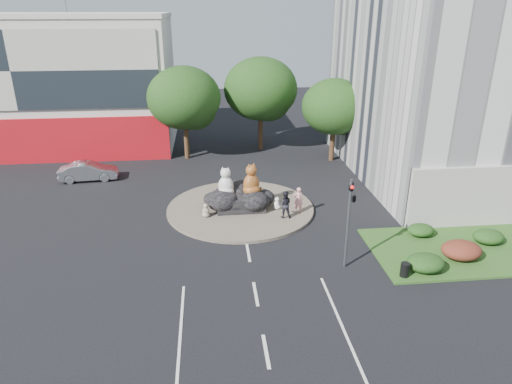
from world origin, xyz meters
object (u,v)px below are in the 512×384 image
at_px(cat_tabby, 251,179).
at_px(cat_white, 226,181).
at_px(pedestrian_dark, 285,204).
at_px(pedestrian_pink, 298,200).
at_px(litter_bin, 405,270).
at_px(parked_car, 88,171).
at_px(kitten_calico, 206,210).
at_px(kitten_white, 277,203).

bearing_deg(cat_tabby, cat_white, 148.57).
bearing_deg(pedestrian_dark, pedestrian_pink, -138.14).
relative_size(pedestrian_pink, litter_bin, 2.35).
bearing_deg(cat_tabby, parked_car, 118.82).
relative_size(pedestrian_dark, parked_car, 0.41).
relative_size(cat_white, cat_tabby, 0.92).
height_order(cat_tabby, litter_bin, cat_tabby).
bearing_deg(litter_bin, cat_tabby, 126.40).
height_order(kitten_calico, pedestrian_pink, pedestrian_pink).
distance_m(kitten_white, pedestrian_pink, 1.54).
height_order(cat_tabby, kitten_white, cat_tabby).
bearing_deg(kitten_white, litter_bin, -100.71).
height_order(kitten_white, pedestrian_dark, pedestrian_dark).
bearing_deg(pedestrian_dark, kitten_white, -71.24).
xyz_separation_m(cat_tabby, kitten_calico, (-3.11, -1.33, -1.53)).
relative_size(kitten_white, litter_bin, 1.17).
relative_size(pedestrian_pink, pedestrian_dark, 0.96).
distance_m(kitten_calico, pedestrian_pink, 6.12).
height_order(pedestrian_pink, parked_car, pedestrian_pink).
xyz_separation_m(pedestrian_dark, litter_bin, (4.98, -7.45, -0.62)).
bearing_deg(kitten_calico, cat_white, 79.78).
bearing_deg(litter_bin, parked_car, 139.68).
bearing_deg(kitten_calico, cat_tabby, 59.49).
height_order(kitten_white, pedestrian_pink, pedestrian_pink).
bearing_deg(pedestrian_dark, litter_bin, 130.44).
xyz_separation_m(cat_white, cat_tabby, (1.72, 0.01, 0.09)).
distance_m(cat_tabby, pedestrian_pink, 3.44).
bearing_deg(kitten_white, kitten_calico, 147.17).
distance_m(kitten_calico, pedestrian_dark, 5.14).
distance_m(cat_white, kitten_calico, 2.40).
bearing_deg(kitten_calico, pedestrian_pink, 37.07).
bearing_deg(cat_white, parked_car, 168.77).
relative_size(kitten_white, pedestrian_pink, 0.50).
relative_size(kitten_calico, litter_bin, 1.27).
distance_m(kitten_calico, litter_bin, 12.92).
xyz_separation_m(cat_white, parked_car, (-10.69, 7.01, -1.37)).
xyz_separation_m(kitten_calico, kitten_white, (4.79, 0.73, -0.04)).
bearing_deg(kitten_calico, parked_car, 174.47).
bearing_deg(litter_bin, cat_white, 132.62).
height_order(cat_white, kitten_calico, cat_white).
bearing_deg(pedestrian_pink, parked_car, -29.25).
relative_size(cat_white, pedestrian_dark, 1.11).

